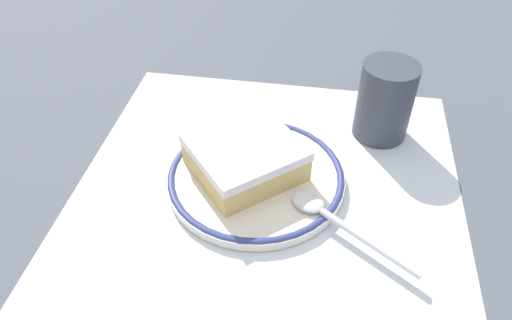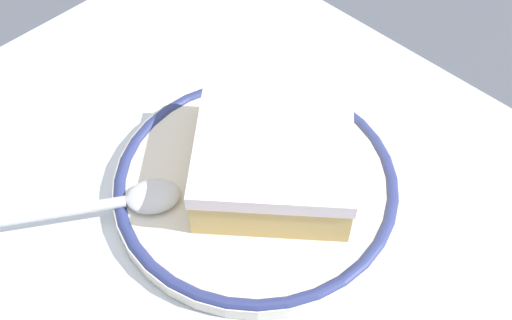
# 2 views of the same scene
# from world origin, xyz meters

# --- Properties ---
(ground_plane) EXTENTS (2.40, 2.40, 0.00)m
(ground_plane) POSITION_xyz_m (0.00, 0.00, 0.00)
(ground_plane) COLOR #4C515B
(placemat) EXTENTS (0.43, 0.39, 0.00)m
(placemat) POSITION_xyz_m (0.00, 0.00, 0.00)
(placemat) COLOR silver
(placemat) RESTS_ON ground_plane
(plate) EXTENTS (0.18, 0.18, 0.01)m
(plate) POSITION_xyz_m (-0.03, -0.01, 0.01)
(plate) COLOR silver
(plate) RESTS_ON placemat
(cake_slice) EXTENTS (0.14, 0.14, 0.04)m
(cake_slice) POSITION_xyz_m (-0.03, -0.03, 0.03)
(cake_slice) COLOR #DBB76B
(cake_slice) RESTS_ON plate
(spoon) EXTENTS (0.09, 0.12, 0.01)m
(spoon) POSITION_xyz_m (0.02, 0.07, 0.02)
(spoon) COLOR silver
(spoon) RESTS_ON plate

